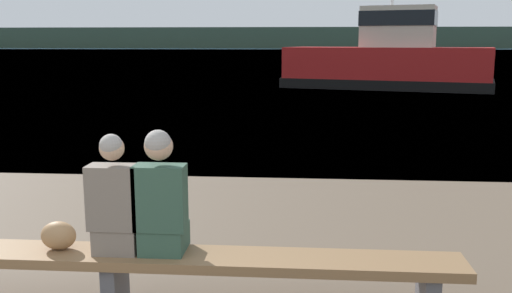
{
  "coord_description": "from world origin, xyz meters",
  "views": [
    {
      "loc": [
        1.58,
        -2.06,
        2.17
      ],
      "look_at": [
        0.99,
        5.3,
        0.8
      ],
      "focal_mm": 40.0,
      "sensor_mm": 36.0,
      "label": 1
    }
  ],
  "objects_px": {
    "shopping_bag": "(59,236)",
    "tugboat_red": "(388,63)",
    "person_left": "(116,203)",
    "person_right": "(161,199)",
    "bench_main": "(114,262)"
  },
  "relations": [
    {
      "from": "person_left",
      "to": "person_right",
      "type": "height_order",
      "value": "person_right"
    },
    {
      "from": "person_right",
      "to": "tugboat_red",
      "type": "relative_size",
      "value": 0.1
    },
    {
      "from": "person_left",
      "to": "shopping_bag",
      "type": "xyz_separation_m",
      "value": [
        -0.51,
        0.02,
        -0.3
      ]
    },
    {
      "from": "person_left",
      "to": "tugboat_red",
      "type": "distance_m",
      "value": 23.58
    },
    {
      "from": "shopping_bag",
      "to": "person_left",
      "type": "bearing_deg",
      "value": -1.79
    },
    {
      "from": "person_left",
      "to": "person_right",
      "type": "relative_size",
      "value": 0.96
    },
    {
      "from": "person_left",
      "to": "bench_main",
      "type": "bearing_deg",
      "value": -162.75
    },
    {
      "from": "shopping_bag",
      "to": "tugboat_red",
      "type": "height_order",
      "value": "tugboat_red"
    },
    {
      "from": "bench_main",
      "to": "person_right",
      "type": "height_order",
      "value": "person_right"
    },
    {
      "from": "person_right",
      "to": "shopping_bag",
      "type": "distance_m",
      "value": 0.95
    },
    {
      "from": "person_right",
      "to": "shopping_bag",
      "type": "xyz_separation_m",
      "value": [
        -0.89,
        0.02,
        -0.34
      ]
    },
    {
      "from": "shopping_bag",
      "to": "tugboat_red",
      "type": "bearing_deg",
      "value": 75.24
    },
    {
      "from": "shopping_bag",
      "to": "tugboat_red",
      "type": "relative_size",
      "value": 0.03
    },
    {
      "from": "person_left",
      "to": "person_right",
      "type": "distance_m",
      "value": 0.38
    },
    {
      "from": "person_right",
      "to": "shopping_bag",
      "type": "bearing_deg",
      "value": 178.78
    }
  ]
}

